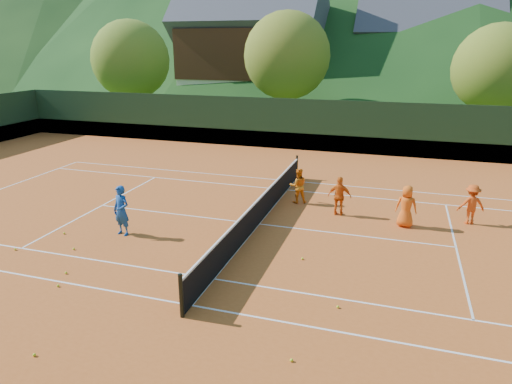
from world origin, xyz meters
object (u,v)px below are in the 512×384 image
(coach, at_px, (121,211))
(chalet_mid, at_px, (424,55))
(student_b, at_px, (340,196))
(student_a, at_px, (298,186))
(student_c, at_px, (406,206))
(student_d, at_px, (471,204))
(chalet_left, at_px, (252,48))
(tennis_net, at_px, (259,211))

(coach, bearing_deg, chalet_mid, 86.22)
(student_b, bearing_deg, student_a, -28.58)
(student_c, bearing_deg, student_b, -6.39)
(student_a, bearing_deg, chalet_mid, -121.78)
(coach, distance_m, student_b, 7.65)
(student_a, height_order, student_d, student_d)
(coach, distance_m, student_d, 11.90)
(coach, height_order, chalet_mid, chalet_mid)
(student_c, height_order, student_d, student_c)
(student_c, bearing_deg, student_a, -14.09)
(student_a, relative_size, chalet_left, 0.10)
(student_b, distance_m, tennis_net, 3.09)
(student_a, distance_m, chalet_mid, 32.07)
(coach, bearing_deg, chalet_left, 112.21)
(student_b, relative_size, chalet_mid, 0.11)
(student_a, xyz_separation_m, tennis_net, (-0.80, -2.65, -0.20))
(student_b, bearing_deg, tennis_net, 33.38)
(student_a, xyz_separation_m, chalet_mid, (5.20, 31.35, 4.27))
(coach, height_order, student_d, coach)
(student_c, relative_size, tennis_net, 0.12)
(chalet_left, distance_m, chalet_mid, 16.51)
(student_b, height_order, tennis_net, student_b)
(coach, height_order, student_a, coach)
(tennis_net, bearing_deg, student_c, 15.20)
(student_b, height_order, student_c, student_c)
(student_c, relative_size, student_d, 1.03)
(coach, xyz_separation_m, student_c, (8.86, 3.53, -0.10))
(student_b, distance_m, chalet_left, 31.30)
(chalet_mid, bearing_deg, student_c, -92.00)
(student_a, relative_size, chalet_mid, 0.11)
(student_a, xyz_separation_m, chalet_left, (-10.80, 27.35, 4.93))
(student_a, bearing_deg, student_d, 154.30)
(coach, distance_m, student_c, 9.54)
(student_b, relative_size, student_d, 1.02)
(coach, relative_size, student_d, 1.18)
(student_c, distance_m, tennis_net, 5.04)
(student_d, bearing_deg, chalet_left, -72.55)
(student_c, bearing_deg, chalet_mid, -87.97)
(chalet_left, bearing_deg, student_a, -68.45)
(student_a, relative_size, student_c, 0.95)
(coach, relative_size, student_c, 1.14)
(coach, height_order, student_c, coach)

